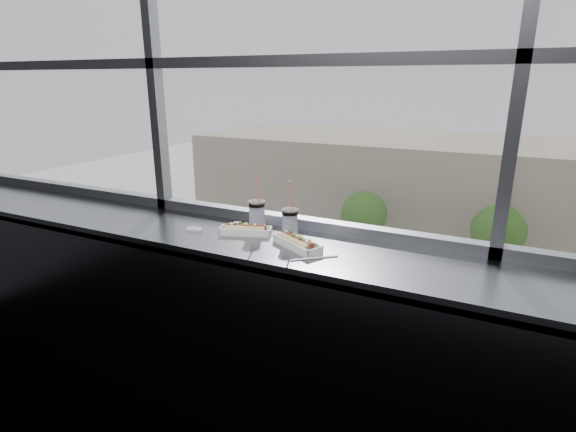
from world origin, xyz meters
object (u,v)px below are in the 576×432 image
at_px(car_near_b, 284,320).
at_px(hotdog_tray_left, 246,229).
at_px(car_near_c, 464,367).
at_px(pedestrian_a, 399,257).
at_px(pedestrian_b, 461,260).
at_px(tree_center, 498,231).
at_px(car_near_a, 171,292).
at_px(car_far_b, 530,299).
at_px(hotdog_tray_right, 297,243).
at_px(soda_cup_left, 257,215).
at_px(wrapper, 194,229).
at_px(pedestrian_c, 550,275).
at_px(loose_straw, 314,258).
at_px(soda_cup_right, 290,223).
at_px(tree_left, 364,214).
at_px(car_far_a, 334,263).

bearing_deg(car_near_b, hotdog_tray_left, -149.61).
distance_m(car_near_c, pedestrian_a, 12.11).
distance_m(pedestrian_b, tree_center, 3.46).
height_order(car_near_c, pedestrian_b, car_near_c).
relative_size(car_near_a, pedestrian_a, 2.66).
relative_size(car_far_b, tree_center, 1.25).
height_order(hotdog_tray_right, car_near_a, hotdog_tray_right).
xyz_separation_m(hotdog_tray_left, soda_cup_left, (0.04, 0.05, 0.07)).
bearing_deg(wrapper, car_far_b, 81.23).
bearing_deg(pedestrian_c, pedestrian_a, -80.83).
xyz_separation_m(hotdog_tray_right, loose_straw, (0.13, -0.09, -0.02)).
bearing_deg(car_near_a, hotdog_tray_right, -130.40).
bearing_deg(wrapper, tree_center, 86.55).
bearing_deg(soda_cup_right, car_far_b, 82.47).
bearing_deg(car_far_b, soda_cup_right, 173.39).
xyz_separation_m(soda_cup_left, tree_left, (-7.46, 28.19, -8.64)).
bearing_deg(hotdog_tray_right, wrapper, -150.61).
bearing_deg(car_far_b, wrapper, 172.16).
height_order(car_far_b, pedestrian_c, car_far_b).
bearing_deg(car_far_a, soda_cup_right, -167.26).
bearing_deg(car_near_a, hotdog_tray_left, -130.92).
relative_size(hotdog_tray_left, soda_cup_left, 0.86).
bearing_deg(soda_cup_right, car_near_b, 116.74).
xyz_separation_m(pedestrian_b, pedestrian_a, (-3.83, -1.94, 0.23)).
bearing_deg(soda_cup_left, pedestrian_c, 80.68).
distance_m(soda_cup_right, pedestrian_b, 31.20).
distance_m(soda_cup_left, car_far_b, 26.80).
bearing_deg(tree_left, car_near_a, -123.14).
xyz_separation_m(wrapper, pedestrian_a, (-4.18, 27.24, -10.93)).
distance_m(hotdog_tray_left, tree_center, 29.53).
bearing_deg(pedestrian_b, pedestrian_c, 175.11).
relative_size(soda_cup_left, car_near_b, 0.05).
xyz_separation_m(pedestrian_b, pedestrian_c, (5.37, -0.46, 0.11)).
bearing_deg(soda_cup_left, car_far_a, 108.75).
xyz_separation_m(car_near_c, pedestrian_a, (-5.23, 10.92, 0.17)).
bearing_deg(hotdog_tray_left, car_far_b, 63.33).
bearing_deg(car_far_b, tree_center, 28.00).
relative_size(car_far_a, pedestrian_b, 3.57).
xyz_separation_m(loose_straw, wrapper, (-0.76, 0.08, 0.01)).
bearing_deg(car_near_b, soda_cup_left, -149.42).
xyz_separation_m(loose_straw, pedestrian_c, (4.26, 28.81, -11.04)).
distance_m(loose_straw, car_far_a, 28.11).
bearing_deg(pedestrian_c, car_near_a, -58.17).
height_order(soda_cup_right, pedestrian_b, soda_cup_right).
relative_size(hotdog_tray_right, car_near_c, 0.05).
bearing_deg(soda_cup_right, pedestrian_a, 99.87).
height_order(car_far_b, tree_left, tree_left).
bearing_deg(car_far_a, hotdog_tray_left, -167.82).
distance_m(hotdog_tray_left, pedestrian_a, 29.62).
distance_m(car_near_c, pedestrian_b, 12.94).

